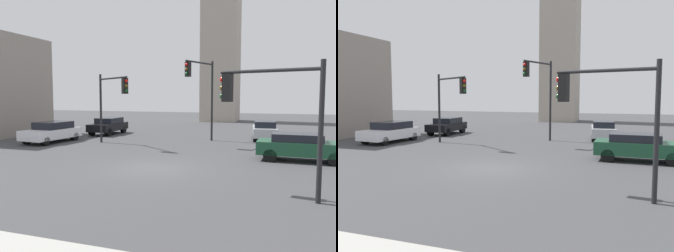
# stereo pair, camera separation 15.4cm
# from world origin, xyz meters

# --- Properties ---
(ground_plane) EXTENTS (106.65, 106.65, 0.00)m
(ground_plane) POSITION_xyz_m (0.00, 0.00, 0.00)
(ground_plane) COLOR #424244
(traffic_light_0) EXTENTS (3.42, 1.04, 4.51)m
(traffic_light_0) POSITION_xyz_m (5.29, -2.71, 3.20)
(traffic_light_0) COLOR black
(traffic_light_0) RESTS_ON ground_plane
(traffic_light_1) EXTENTS (3.40, 2.56, 4.93)m
(traffic_light_1) POSITION_xyz_m (-5.27, 6.02, 3.49)
(traffic_light_1) COLOR black
(traffic_light_1) RESTS_ON ground_plane
(traffic_light_2) EXTENTS (1.26, 3.54, 5.96)m
(traffic_light_2) POSITION_xyz_m (0.11, 9.26, 4.24)
(traffic_light_2) COLOR black
(traffic_light_2) RESTS_ON ground_plane
(car_0) EXTENTS (4.50, 2.02, 1.44)m
(car_0) POSITION_xyz_m (6.63, 4.22, 0.78)
(car_0) COLOR #19472D
(car_0) RESTS_ON ground_plane
(car_1) EXTENTS (1.93, 4.30, 1.45)m
(car_1) POSITION_xyz_m (-8.98, 12.13, 0.78)
(car_1) COLOR black
(car_1) RESTS_ON ground_plane
(car_2) EXTENTS (2.38, 4.63, 1.50)m
(car_2) POSITION_xyz_m (-10.28, 6.06, 0.78)
(car_2) COLOR silver
(car_2) RESTS_ON ground_plane
(car_5) EXTENTS (2.10, 4.20, 1.47)m
(car_5) POSITION_xyz_m (4.35, 12.45, 0.77)
(car_5) COLOR #ADB2B7
(car_5) RESTS_ON ground_plane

